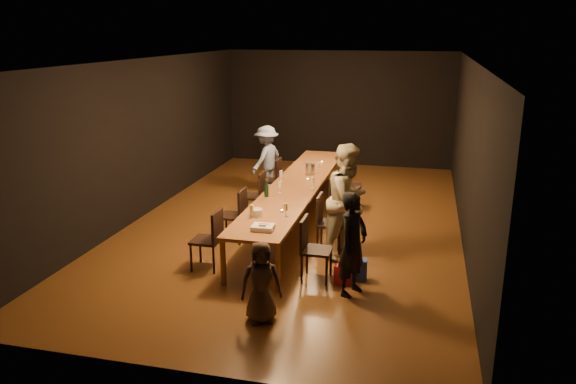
% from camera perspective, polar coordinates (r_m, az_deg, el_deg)
% --- Properties ---
extents(ground, '(10.00, 10.00, 0.00)m').
position_cam_1_polar(ground, '(10.66, 0.85, -3.08)').
color(ground, '#442711').
rests_on(ground, ground).
extents(room_shell, '(6.04, 10.04, 3.02)m').
position_cam_1_polar(room_shell, '(10.16, 0.90, 8.05)').
color(room_shell, black).
rests_on(room_shell, ground).
extents(table, '(0.90, 6.00, 0.75)m').
position_cam_1_polar(table, '(10.45, 0.87, 0.56)').
color(table, brown).
rests_on(table, ground).
extents(chair_right_0, '(0.42, 0.42, 0.93)m').
position_cam_1_polar(chair_right_0, '(8.13, 2.93, -5.86)').
color(chair_right_0, black).
rests_on(chair_right_0, ground).
extents(chair_right_1, '(0.42, 0.42, 0.93)m').
position_cam_1_polar(chair_right_1, '(9.24, 4.35, -3.14)').
color(chair_right_1, black).
rests_on(chair_right_1, ground).
extents(chair_right_2, '(0.42, 0.42, 0.93)m').
position_cam_1_polar(chair_right_2, '(10.36, 5.45, -1.00)').
color(chair_right_2, black).
rests_on(chair_right_2, ground).
extents(chair_right_3, '(0.42, 0.42, 0.93)m').
position_cam_1_polar(chair_right_3, '(11.51, 6.33, 0.71)').
color(chair_right_3, black).
rests_on(chair_right_3, ground).
extents(chair_left_0, '(0.42, 0.42, 0.93)m').
position_cam_1_polar(chair_left_0, '(8.58, -8.32, -4.79)').
color(chair_left_0, black).
rests_on(chair_left_0, ground).
extents(chair_left_1, '(0.42, 0.42, 0.93)m').
position_cam_1_polar(chair_left_1, '(9.64, -5.68, -2.34)').
color(chair_left_1, black).
rests_on(chair_left_1, ground).
extents(chair_left_2, '(0.42, 0.42, 0.93)m').
position_cam_1_polar(chair_left_2, '(10.72, -3.57, -0.37)').
color(chair_left_2, black).
rests_on(chair_left_2, ground).
extents(chair_left_3, '(0.42, 0.42, 0.93)m').
position_cam_1_polar(chair_left_3, '(11.83, -1.86, 1.23)').
color(chair_left_3, black).
rests_on(chair_left_3, ground).
extents(woman_birthday, '(0.53, 0.63, 1.45)m').
position_cam_1_polar(woman_birthday, '(7.66, 6.61, -5.26)').
color(woman_birthday, black).
rests_on(woman_birthday, ground).
extents(woman_tan, '(1.00, 1.10, 1.83)m').
position_cam_1_polar(woman_tan, '(8.90, 6.15, -0.88)').
color(woman_tan, '#B7AD89').
rests_on(woman_tan, ground).
extents(man_blue, '(0.83, 1.08, 1.47)m').
position_cam_1_polar(man_blue, '(12.61, -2.19, 3.43)').
color(man_blue, '#7F95C4').
rests_on(man_blue, ground).
extents(child, '(0.60, 0.50, 1.05)m').
position_cam_1_polar(child, '(6.99, -2.75, -9.14)').
color(child, '#403124').
rests_on(child, ground).
extents(gift_bag_red, '(0.24, 0.14, 0.28)m').
position_cam_1_polar(gift_bag_red, '(8.14, 5.58, -8.37)').
color(gift_bag_red, '#B81B39').
rests_on(gift_bag_red, ground).
extents(gift_bag_blue, '(0.27, 0.18, 0.32)m').
position_cam_1_polar(gift_bag_blue, '(8.28, 7.13, -7.83)').
color(gift_bag_blue, '#2943B4').
rests_on(gift_bag_blue, ground).
extents(birthday_cake, '(0.32, 0.26, 0.07)m').
position_cam_1_polar(birthday_cake, '(8.05, -2.56, -3.63)').
color(birthday_cake, white).
rests_on(birthday_cake, table).
extents(plate_stack, '(0.21, 0.21, 0.11)m').
position_cam_1_polar(plate_stack, '(8.65, -3.25, -2.09)').
color(plate_stack, silver).
rests_on(plate_stack, table).
extents(champagne_bottle, '(0.08, 0.08, 0.32)m').
position_cam_1_polar(champagne_bottle, '(9.61, -2.21, 0.46)').
color(champagne_bottle, black).
rests_on(champagne_bottle, table).
extents(ice_bucket, '(0.23, 0.23, 0.20)m').
position_cam_1_polar(ice_bucket, '(11.18, 2.25, 2.39)').
color(ice_bucket, '#B3B3B8').
rests_on(ice_bucket, table).
extents(wineglass_0, '(0.06, 0.06, 0.21)m').
position_cam_1_polar(wineglass_0, '(8.55, -3.70, -1.99)').
color(wineglass_0, beige).
rests_on(wineglass_0, table).
extents(wineglass_1, '(0.06, 0.06, 0.21)m').
position_cam_1_polar(wineglass_1, '(8.60, -0.24, -1.83)').
color(wineglass_1, beige).
rests_on(wineglass_1, table).
extents(wineglass_2, '(0.06, 0.06, 0.21)m').
position_cam_1_polar(wineglass_2, '(9.83, -0.86, 0.48)').
color(wineglass_2, silver).
rests_on(wineglass_2, table).
extents(wineglass_3, '(0.06, 0.06, 0.21)m').
position_cam_1_polar(wineglass_3, '(10.14, 2.52, 0.96)').
color(wineglass_3, beige).
rests_on(wineglass_3, table).
extents(wineglass_4, '(0.06, 0.06, 0.21)m').
position_cam_1_polar(wineglass_4, '(10.60, -0.71, 1.64)').
color(wineglass_4, silver).
rests_on(wineglass_4, table).
extents(wineglass_5, '(0.06, 0.06, 0.21)m').
position_cam_1_polar(wineglass_5, '(11.29, 3.08, 2.52)').
color(wineglass_5, silver).
rests_on(wineglass_5, table).
extents(tealight_near, '(0.05, 0.05, 0.03)m').
position_cam_1_polar(tealight_near, '(8.83, -0.62, -1.96)').
color(tealight_near, '#B2B7B2').
rests_on(tealight_near, table).
extents(tealight_mid, '(0.05, 0.05, 0.03)m').
position_cam_1_polar(tealight_mid, '(10.69, 2.02, 1.26)').
color(tealight_mid, '#B2B7B2').
rests_on(tealight_mid, table).
extents(tealight_far, '(0.05, 0.05, 0.03)m').
position_cam_1_polar(tealight_far, '(12.09, 3.45, 3.00)').
color(tealight_far, '#B2B7B2').
rests_on(tealight_far, table).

